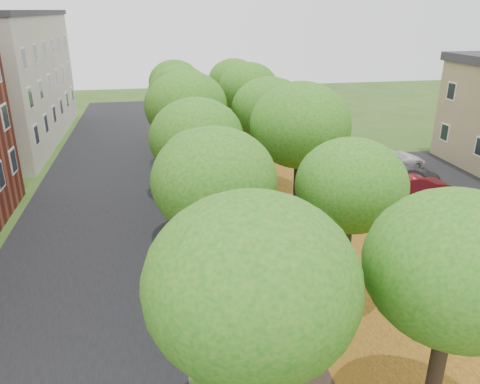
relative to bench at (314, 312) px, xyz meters
name	(u,v)px	position (x,y,z in m)	size (l,w,h in m)	color
street_asphalt	(94,223)	(-8.65, 10.10, -0.40)	(8.00, 70.00, 0.01)	black
footpath	(234,212)	(-1.15, 10.10, -0.40)	(3.20, 70.00, 0.01)	black
leaf_verge	(320,206)	(3.85, 10.10, -0.40)	(7.50, 70.00, 0.01)	#A77D1E
parking_lot	(445,190)	(12.35, 11.10, -0.40)	(9.00, 16.00, 0.01)	black
tree_row_west	(191,125)	(-3.35, 10.10, 4.61)	(4.30, 34.30, 6.87)	black
tree_row_east	(283,121)	(1.45, 10.10, 4.61)	(4.30, 34.30, 6.87)	black
bench	(314,312)	(0.00, 0.00, 0.00)	(0.76, 1.71, 0.78)	#29342D
car_red	(415,185)	(9.85, 10.49, 0.27)	(1.43, 4.11, 1.35)	maroon
car_grey	(405,178)	(9.85, 11.65, 0.34)	(2.09, 5.14, 1.49)	#35353A
car_white	(390,160)	(10.80, 15.46, 0.29)	(2.31, 5.02, 1.39)	silver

